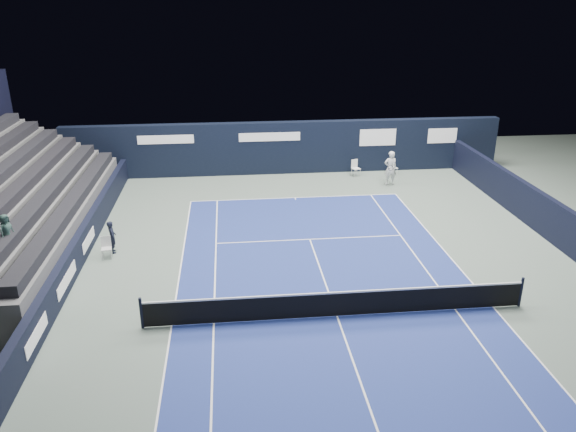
# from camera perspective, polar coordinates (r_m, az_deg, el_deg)

# --- Properties ---
(ground) EXTENTS (48.00, 48.00, 0.00)m
(ground) POSITION_cam_1_polar(r_m,az_deg,el_deg) (20.90, 3.97, -7.27)
(ground) COLOR #53635A
(ground) RESTS_ON ground
(court_surface) EXTENTS (10.97, 23.77, 0.01)m
(court_surface) POSITION_cam_1_polar(r_m,az_deg,el_deg) (19.20, 5.01, -10.12)
(court_surface) COLOR navy
(court_surface) RESTS_ON ground
(enclosure_wall_right) EXTENTS (0.30, 22.00, 1.80)m
(enclosure_wall_right) POSITION_cam_1_polar(r_m,az_deg,el_deg) (27.58, 24.52, 0.14)
(enclosure_wall_right) COLOR black
(enclosure_wall_right) RESTS_ON ground
(folding_chair_back_a) EXTENTS (0.55, 0.57, 0.98)m
(folding_chair_back_a) POSITION_cam_1_polar(r_m,az_deg,el_deg) (33.66, 6.81, 5.18)
(folding_chair_back_a) COLOR silver
(folding_chair_back_a) RESTS_ON ground
(folding_chair_back_b) EXTENTS (0.53, 0.52, 0.97)m
(folding_chair_back_b) POSITION_cam_1_polar(r_m,az_deg,el_deg) (34.16, 10.57, 5.03)
(folding_chair_back_b) COLOR white
(folding_chair_back_b) RESTS_ON ground
(line_judge_chair) EXTENTS (0.45, 0.44, 0.91)m
(line_judge_chair) POSITION_cam_1_polar(r_m,az_deg,el_deg) (24.10, -17.98, -2.89)
(line_judge_chair) COLOR silver
(line_judge_chair) RESTS_ON ground
(line_judge) EXTENTS (0.47, 0.58, 1.39)m
(line_judge) POSITION_cam_1_polar(r_m,az_deg,el_deg) (24.42, -17.44, -2.04)
(line_judge) COLOR black
(line_judge) RESTS_ON ground
(court_markings) EXTENTS (11.03, 23.83, 0.00)m
(court_markings) POSITION_cam_1_polar(r_m,az_deg,el_deg) (19.20, 5.01, -10.11)
(court_markings) COLOR white
(court_markings) RESTS_ON court_surface
(tennis_net) EXTENTS (12.90, 0.10, 1.10)m
(tennis_net) POSITION_cam_1_polar(r_m,az_deg,el_deg) (18.94, 5.06, -8.82)
(tennis_net) COLOR black
(tennis_net) RESTS_ON ground
(back_sponsor_wall) EXTENTS (26.00, 0.63, 3.10)m
(back_sponsor_wall) POSITION_cam_1_polar(r_m,az_deg,el_deg) (33.77, -0.20, 6.98)
(back_sponsor_wall) COLOR black
(back_sponsor_wall) RESTS_ON ground
(side_barrier_left) EXTENTS (0.33, 22.00, 1.20)m
(side_barrier_left) POSITION_cam_1_polar(r_m,az_deg,el_deg) (24.69, -19.99, -2.34)
(side_barrier_left) COLOR black
(side_barrier_left) RESTS_ON ground
(tennis_player) EXTENTS (0.74, 0.87, 1.96)m
(tennis_player) POSITION_cam_1_polar(r_m,az_deg,el_deg) (32.17, 10.35, 4.82)
(tennis_player) COLOR silver
(tennis_player) RESTS_ON ground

